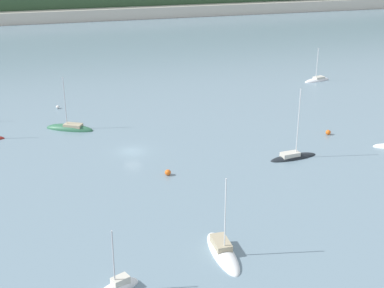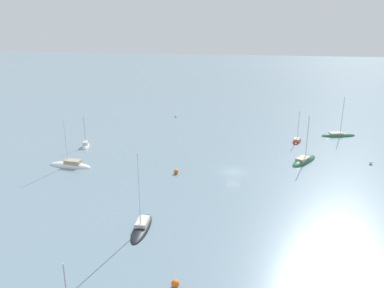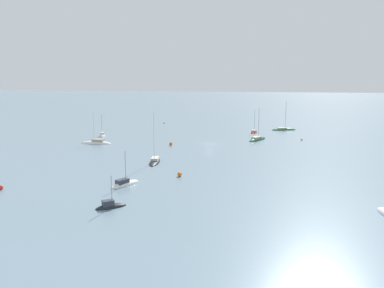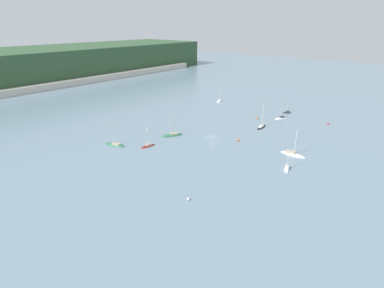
{
  "view_description": "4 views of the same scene",
  "coord_description": "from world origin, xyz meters",
  "views": [
    {
      "loc": [
        -13.48,
        -78.9,
        32.92
      ],
      "look_at": [
        8.34,
        -5.81,
        2.55
      ],
      "focal_mm": 50.0,
      "sensor_mm": 36.0,
      "label": 1
    },
    {
      "loc": [
        66.27,
        6.83,
        26.52
      ],
      "look_at": [
        -10.07,
        -10.38,
        1.72
      ],
      "focal_mm": 35.0,
      "sensor_mm": 36.0,
      "label": 2
    },
    {
      "loc": [
        102.7,
        10.64,
        19.63
      ],
      "look_at": [
        15.84,
        -2.6,
        2.93
      ],
      "focal_mm": 35.0,
      "sensor_mm": 36.0,
      "label": 3
    },
    {
      "loc": [
        -91.46,
        -65.33,
        42.9
      ],
      "look_at": [
        -17.57,
        -4.37,
        3.75
      ],
      "focal_mm": 28.0,
      "sensor_mm": 36.0,
      "label": 4
    }
  ],
  "objects": [
    {
      "name": "mooring_buoy_0",
      "position": [
        -10.08,
        26.38,
        0.34
      ],
      "size": [
        0.68,
        0.68,
        0.68
      ],
      "color": "white",
      "rests_on": "ground_plane"
    },
    {
      "name": "sailboat_0",
      "position": [
        23.62,
        -9.85,
        0.14
      ],
      "size": [
        8.25,
        2.89,
        11.76
      ],
      "rotation": [
        0.0,
        0.0,
        0.1
      ],
      "color": "black",
      "rests_on": "ground_plane"
    },
    {
      "name": "sailboat_8",
      "position": [
        -8.01,
        -34.95,
        0.12
      ],
      "size": [
        5.01,
        3.25,
        7.8
      ],
      "rotation": [
        0.0,
        0.0,
        3.54
      ],
      "color": "white",
      "rests_on": "ground_plane"
    },
    {
      "name": "mooring_buoy_3",
      "position": [
        46.91,
        -30.96,
        0.39
      ],
      "size": [
        0.79,
        0.79,
        0.79
      ],
      "color": "red",
      "rests_on": "ground_plane"
    },
    {
      "name": "mooring_buoy_2",
      "position": [
        3.31,
        -10.43,
        0.44
      ],
      "size": [
        0.89,
        0.89,
        0.89
      ],
      "color": "orange",
      "rests_on": "ground_plane"
    },
    {
      "name": "sailboat_3",
      "position": [
        -22.77,
        12.54,
        0.12
      ],
      "size": [
        6.28,
        2.81,
        8.11
      ],
      "rotation": [
        0.0,
        0.0,
        2.96
      ],
      "color": "maroon",
      "rests_on": "ground_plane"
    },
    {
      "name": "sailboat_7",
      "position": [
        -8.74,
        13.4,
        0.08
      ],
      "size": [
        8.96,
        6.47,
        10.51
      ],
      "rotation": [
        0.0,
        0.0,
        2.64
      ],
      "color": "#2D6647",
      "rests_on": "ground_plane"
    },
    {
      "name": "mooring_buoy_1",
      "position": [
        -40.92,
        -22.37,
        0.37
      ],
      "size": [
        0.74,
        0.74,
        0.74
      ],
      "color": "white",
      "rests_on": "ground_plane"
    },
    {
      "name": "ground_plane",
      "position": [
        0.0,
        0.0,
        0.0
      ],
      "size": [
        600.0,
        600.0,
        0.0
      ],
      "primitive_type": "plane",
      "color": "slate"
    },
    {
      "name": "sailboat_5",
      "position": [
        4.09,
        -31.85,
        0.13
      ],
      "size": [
        2.57,
        8.89,
        10.19
      ],
      "rotation": [
        0.0,
        0.0,
        4.69
      ],
      "color": "white",
      "rests_on": "ground_plane"
    },
    {
      "name": "sailboat_4",
      "position": [
        52.41,
        -9.29,
        0.15
      ],
      "size": [
        4.03,
        4.72,
        5.45
      ],
      "rotation": [
        0.0,
        0.0,
        2.19
      ],
      "color": "black",
      "rests_on": "ground_plane"
    },
    {
      "name": "mooring_buoy_4",
      "position": [
        34.17,
        -2.24,
        0.44
      ],
      "size": [
        0.87,
        0.87,
        0.87
      ],
      "color": "orange",
      "rests_on": "ground_plane"
    },
    {
      "name": "sailboat_6",
      "position": [
        -29.98,
        22.87,
        0.07
      ],
      "size": [
        4.92,
        9.06,
        10.82
      ],
      "rotation": [
        0.0,
        0.0,
        1.86
      ],
      "color": "#2D6647",
      "rests_on": "ground_plane"
    },
    {
      "name": "sailboat_2",
      "position": [
        41.26,
        -10.9,
        0.12
      ],
      "size": [
        6.43,
        4.85,
        6.93
      ],
      "rotation": [
        0.0,
        0.0,
        2.61
      ],
      "color": "white",
      "rests_on": "ground_plane"
    }
  ]
}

